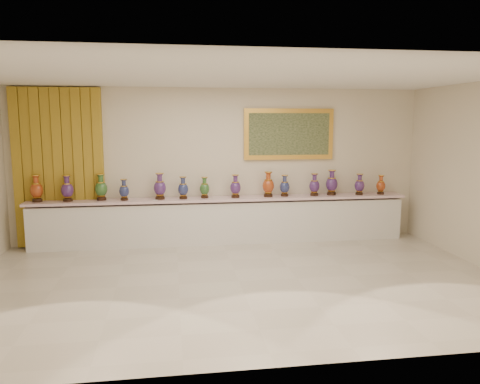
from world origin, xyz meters
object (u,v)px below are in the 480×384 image
(counter, at_px, (222,221))
(vase_1, at_px, (67,190))
(vase_0, at_px, (37,190))
(vase_2, at_px, (101,188))

(counter, height_order, vase_1, vase_1)
(vase_0, bearing_deg, counter, -0.04)
(vase_2, bearing_deg, vase_1, -176.19)
(vase_0, height_order, vase_1, vase_0)
(vase_0, xyz_separation_m, vase_1, (0.54, -0.02, -0.01))
(counter, relative_size, vase_2, 14.68)
(counter, bearing_deg, vase_2, 179.48)
(vase_1, height_order, vase_2, vase_2)
(vase_0, relative_size, vase_2, 1.00)
(counter, height_order, vase_0, vase_0)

